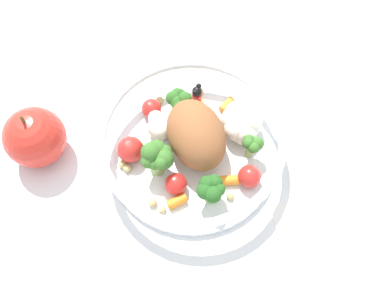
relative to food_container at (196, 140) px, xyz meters
The scene contains 4 objects.
ground_plane 0.04m from the food_container, 60.66° to the right, with size 2.40×2.40×0.00m, color white.
food_container is the anchor object (origin of this frame).
loose_apple 0.20m from the food_container, behind, with size 0.08×0.08×0.09m.
folded_napkin 0.20m from the food_container, 29.36° to the right, with size 0.11×0.12×0.01m, color white.
Camera 1 is at (0.03, -0.22, 0.49)m, focal length 38.98 mm.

